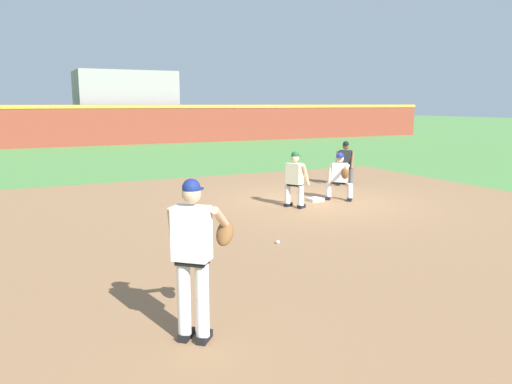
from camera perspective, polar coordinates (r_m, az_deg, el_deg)
The scene contains 10 objects.
ground_plane at distance 13.89m, azimuth 6.76°, elevation -1.03°, with size 160.00×160.00×0.00m, color #518942.
infield_dirt_patch at distance 9.77m, azimuth 2.75°, elevation -5.67°, with size 18.00×18.00×0.01m, color #936B47.
first_base_bag at distance 13.88m, azimuth 6.77°, elevation -0.85°, with size 0.38×0.38×0.09m, color white.
baseball at distance 9.62m, azimuth 2.51°, elevation -5.73°, with size 0.07×0.07×0.07m, color white.
pitcher at distance 5.57m, azimuth -7.00°, elevation -6.63°, with size 0.85×0.55×1.86m.
first_baseman at distance 13.91m, azimuth 9.56°, elevation 1.97°, with size 0.74×1.08×1.34m.
baserunner at distance 12.85m, azimuth 4.46°, elevation 1.69°, with size 0.61×0.67×1.46m.
umpire at distance 16.58m, azimuth 10.17°, elevation 3.44°, with size 0.67×0.67×1.46m.
outfield_wall at distance 34.29m, azimuth -13.60°, elevation 7.65°, with size 48.00×0.54×2.60m.
stadium_seating_block at distance 37.10m, azimuth -14.65°, elevation 9.44°, with size 6.68×4.20×4.90m.
Camera 1 is at (-7.39, -11.46, 2.65)m, focal length 35.00 mm.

